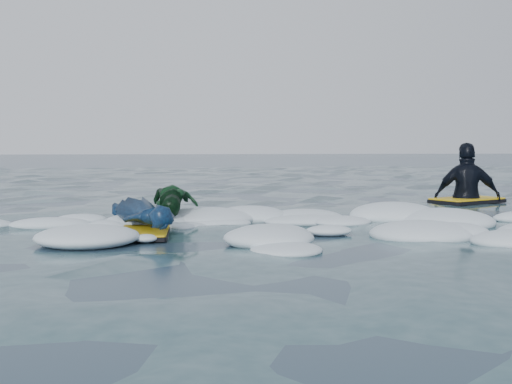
# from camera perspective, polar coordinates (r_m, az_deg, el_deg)

# --- Properties ---
(ground) EXTENTS (120.00, 120.00, 0.00)m
(ground) POSITION_cam_1_polar(r_m,az_deg,el_deg) (6.38, -2.25, -4.71)
(ground) COLOR #1B2941
(ground) RESTS_ON ground
(foam_band) EXTENTS (12.00, 3.10, 0.30)m
(foam_band) POSITION_cam_1_polar(r_m,az_deg,el_deg) (7.40, -2.93, -3.47)
(foam_band) COLOR white
(foam_band) RESTS_ON ground
(prone_woman_unit) EXTENTS (1.00, 1.56, 0.38)m
(prone_woman_unit) POSITION_cam_1_polar(r_m,az_deg,el_deg) (7.23, -9.85, -2.16)
(prone_woman_unit) COLOR black
(prone_woman_unit) RESTS_ON ground
(prone_child_unit) EXTENTS (0.62, 1.26, 0.48)m
(prone_child_unit) POSITION_cam_1_polar(r_m,az_deg,el_deg) (8.10, -7.25, -1.09)
(prone_child_unit) COLOR black
(prone_child_unit) RESTS_ON ground
(waiting_rider_unit) EXTENTS (1.42, 1.16, 1.88)m
(waiting_rider_unit) POSITION_cam_1_polar(r_m,az_deg,el_deg) (11.39, 18.25, -0.54)
(waiting_rider_unit) COLOR black
(waiting_rider_unit) RESTS_ON ground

